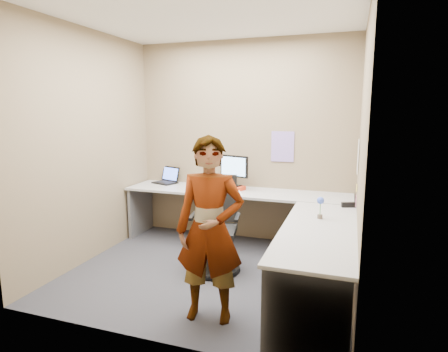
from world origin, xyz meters
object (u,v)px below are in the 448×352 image
at_px(desk, 257,216).
at_px(office_chair, 216,233).
at_px(person, 210,230).
at_px(monitor, 234,168).

bearing_deg(desk, office_chair, -147.24).
bearing_deg(person, desk, 76.35).
xyz_separation_m(desk, office_chair, (-0.40, -0.26, -0.16)).
relative_size(monitor, office_chair, 0.40).
relative_size(desk, monitor, 7.19).
relative_size(office_chair, person, 0.66).
bearing_deg(person, office_chair, 98.57).
relative_size(monitor, person, 0.26).
bearing_deg(office_chair, person, -83.92).
distance_m(monitor, office_chair, 1.09).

